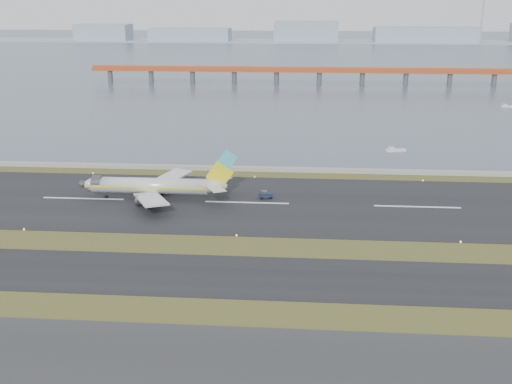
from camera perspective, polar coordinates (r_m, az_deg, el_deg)
ground at (r=124.77m, az=-2.12°, el=-5.20°), size 1000.00×1000.00×0.00m
taxiway_strip at (r=113.81m, az=-2.83°, el=-7.44°), size 1000.00×18.00×0.10m
runway_strip at (r=152.81m, az=-0.81°, el=-0.96°), size 1000.00×45.00×0.10m
seawall at (r=181.37m, az=0.08°, el=2.07°), size 1000.00×2.50×1.00m
bay_water at (r=576.86m, az=3.31°, el=12.21°), size 1400.00×800.00×1.30m
red_pier at (r=366.97m, az=5.65°, el=10.62°), size 260.00×5.00×10.20m
far_shoreline at (r=735.91m, az=4.74°, el=13.66°), size 1400.00×80.00×60.50m
airliner at (r=156.19m, az=-8.86°, el=0.54°), size 38.52×32.89×12.80m
pushback_tug at (r=155.81m, az=0.86°, el=-0.25°), size 3.43×2.39×2.01m
workboat_near at (r=208.73m, az=12.23°, el=3.66°), size 6.66×3.27×1.55m
workboat_far at (r=309.05m, az=21.44°, el=7.10°), size 6.39×2.44×1.52m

